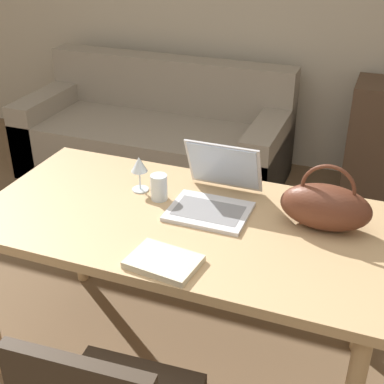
% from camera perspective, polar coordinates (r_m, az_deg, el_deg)
% --- Properties ---
extents(dining_table, '(1.59, 0.82, 0.76)m').
position_cam_1_polar(dining_table, '(2.13, -1.18, -4.57)').
color(dining_table, tan).
rests_on(dining_table, ground_plane).
extents(couch, '(1.93, 0.86, 0.82)m').
position_cam_1_polar(couch, '(4.02, -3.87, 5.78)').
color(couch, gray).
rests_on(couch, ground_plane).
extents(laptop, '(0.31, 0.36, 0.24)m').
position_cam_1_polar(laptop, '(2.15, 2.58, 0.25)').
color(laptop, silver).
rests_on(laptop, dining_table).
extents(drinking_glass, '(0.07, 0.07, 0.11)m').
position_cam_1_polar(drinking_glass, '(2.19, -3.54, 0.51)').
color(drinking_glass, silver).
rests_on(drinking_glass, dining_table).
extents(wine_glass, '(0.07, 0.07, 0.15)m').
position_cam_1_polar(wine_glass, '(2.24, -5.65, 2.71)').
color(wine_glass, silver).
rests_on(wine_glass, dining_table).
extents(handbag, '(0.34, 0.17, 0.26)m').
position_cam_1_polar(handbag, '(2.04, 14.06, -1.49)').
color(handbag, '#592D1E').
rests_on(handbag, dining_table).
extents(book, '(0.25, 0.20, 0.02)m').
position_cam_1_polar(book, '(1.83, -3.04, -7.43)').
color(book, beige).
rests_on(book, dining_table).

